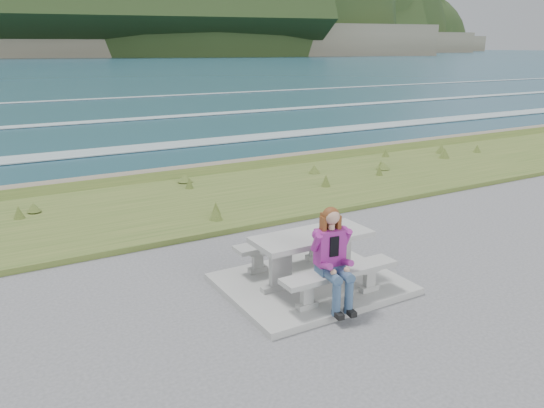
% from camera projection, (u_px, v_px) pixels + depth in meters
% --- Properties ---
extents(concrete_slab, '(2.60, 2.10, 0.10)m').
position_uv_depth(concrete_slab, '(311.00, 284.00, 8.04)').
color(concrete_slab, '#A3A39E').
rests_on(concrete_slab, ground).
extents(picnic_table, '(1.80, 0.75, 0.75)m').
position_uv_depth(picnic_table, '(312.00, 245.00, 7.86)').
color(picnic_table, '#A3A39E').
rests_on(picnic_table, concrete_slab).
extents(bench_landward, '(1.80, 0.35, 0.45)m').
position_uv_depth(bench_landward, '(340.00, 276.00, 7.35)').
color(bench_landward, '#A3A39E').
rests_on(bench_landward, concrete_slab).
extents(bench_seaward, '(1.80, 0.35, 0.45)m').
position_uv_depth(bench_seaward, '(287.00, 245.00, 8.51)').
color(bench_seaward, '#A3A39E').
rests_on(bench_seaward, concrete_slab).
extents(grass_verge, '(160.00, 4.50, 0.22)m').
position_uv_depth(grass_verge, '(189.00, 205.00, 12.21)').
color(grass_verge, '#385720').
rests_on(grass_verge, ground).
extents(shore_drop, '(160.00, 0.80, 2.20)m').
position_uv_depth(shore_drop, '(151.00, 179.00, 14.62)').
color(shore_drop, brown).
rests_on(shore_drop, ground).
extents(ocean, '(1600.00, 1600.00, 0.09)m').
position_uv_depth(ocean, '(57.00, 145.00, 29.39)').
color(ocean, '#214A5E').
rests_on(ocean, ground).
extents(headland_range, '(729.83, 363.95, 232.87)m').
position_uv_depth(headland_range, '(230.00, 38.00, 426.89)').
color(headland_range, brown).
rests_on(headland_range, ground).
extents(seated_woman, '(0.46, 0.71, 1.37)m').
position_uv_depth(seated_woman, '(335.00, 272.00, 7.10)').
color(seated_woman, '#324E70').
rests_on(seated_woman, concrete_slab).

